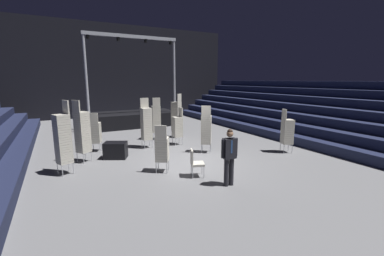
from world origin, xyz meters
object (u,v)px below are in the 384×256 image
(chair_stack_mid_right, at_px, (156,119))
(chair_stack_aisle_left, at_px, (63,138))
(loose_chair_near_man, at_px, (195,161))
(chair_stack_aisle_right, at_px, (162,148))
(chair_stack_front_left, at_px, (82,131))
(chair_stack_rear_right, at_px, (177,126))
(chair_stack_front_right, at_px, (146,123))
(chair_stack_mid_centre, at_px, (176,116))
(chair_stack_mid_left, at_px, (287,131))
(chair_stack_rear_centre, at_px, (95,132))
(equipment_road_case, at_px, (116,150))
(man_with_tie, at_px, (229,154))
(stage_riser, at_px, (131,117))
(chair_stack_rear_left, at_px, (206,129))

(chair_stack_mid_right, xyz_separation_m, chair_stack_aisle_left, (-4.63, -3.52, 0.13))
(loose_chair_near_man, bearing_deg, chair_stack_aisle_right, -118.84)
(chair_stack_front_left, bearing_deg, chair_stack_rear_right, 66.88)
(chair_stack_front_right, height_order, chair_stack_mid_centre, chair_stack_mid_centre)
(chair_stack_front_right, relative_size, chair_stack_rear_right, 1.27)
(chair_stack_front_left, relative_size, chair_stack_mid_left, 1.26)
(chair_stack_mid_right, xyz_separation_m, chair_stack_mid_centre, (1.21, -0.04, 0.08))
(chair_stack_rear_centre, relative_size, equipment_road_case, 1.99)
(chair_stack_front_left, xyz_separation_m, chair_stack_mid_centre, (5.13, 2.32, 0.00))
(chair_stack_mid_left, distance_m, chair_stack_rear_centre, 8.66)
(man_with_tie, bearing_deg, chair_stack_rear_right, -94.17)
(stage_riser, distance_m, chair_stack_mid_centre, 5.12)
(man_with_tie, xyz_separation_m, chair_stack_aisle_right, (-1.37, 2.10, -0.16))
(chair_stack_rear_right, xyz_separation_m, chair_stack_aisle_right, (-2.12, -3.31, -0.08))
(chair_stack_mid_left, xyz_separation_m, chair_stack_rear_left, (-3.20, 1.70, 0.08))
(stage_riser, distance_m, chair_stack_mid_left, 10.98)
(stage_riser, xyz_separation_m, chair_stack_aisle_right, (-1.43, -9.75, 0.26))
(chair_stack_rear_right, bearing_deg, chair_stack_rear_centre, 80.58)
(man_with_tie, distance_m, chair_stack_mid_left, 4.85)
(stage_riser, relative_size, chair_stack_mid_centre, 2.53)
(chair_stack_front_left, bearing_deg, chair_stack_aisle_left, -64.32)
(chair_stack_front_left, xyz_separation_m, chair_stack_mid_right, (3.92, 2.36, -0.08))
(chair_stack_rear_right, bearing_deg, stage_riser, 5.59)
(stage_riser, relative_size, chair_stack_rear_left, 2.93)
(chair_stack_front_left, relative_size, chair_stack_mid_right, 1.07)
(stage_riser, distance_m, man_with_tie, 11.86)
(chair_stack_aisle_right, relative_size, equipment_road_case, 1.90)
(chair_stack_front_right, bearing_deg, man_with_tie, 96.45)
(chair_stack_front_right, distance_m, chair_stack_aisle_left, 4.18)
(chair_stack_front_left, bearing_deg, man_with_tie, 5.74)
(chair_stack_rear_right, height_order, chair_stack_aisle_right, chair_stack_rear_right)
(chair_stack_mid_left, xyz_separation_m, chair_stack_mid_centre, (-3.09, 5.14, 0.25))
(chair_stack_front_left, height_order, chair_stack_aisle_right, chair_stack_front_left)
(man_with_tie, height_order, chair_stack_aisle_left, chair_stack_aisle_left)
(chair_stack_aisle_left, xyz_separation_m, chair_stack_aisle_right, (3.06, -1.37, -0.42))
(chair_stack_mid_right, height_order, chair_stack_aisle_right, chair_stack_mid_right)
(chair_stack_rear_left, height_order, equipment_road_case, chair_stack_rear_left)
(stage_riser, bearing_deg, chair_stack_mid_left, -66.18)
(stage_riser, distance_m, chair_stack_aisle_right, 9.86)
(chair_stack_rear_left, bearing_deg, chair_stack_rear_centre, -173.78)
(chair_stack_mid_right, bearing_deg, chair_stack_rear_right, -63.34)
(chair_stack_mid_left, relative_size, chair_stack_rear_left, 0.92)
(chair_stack_front_right, bearing_deg, chair_stack_rear_centre, -13.21)
(chair_stack_front_left, height_order, chair_stack_mid_right, chair_stack_front_left)
(chair_stack_mid_right, relative_size, chair_stack_rear_centre, 1.28)
(chair_stack_front_left, height_order, chair_stack_mid_centre, same)
(chair_stack_mid_right, xyz_separation_m, chair_stack_rear_right, (0.55, -1.58, -0.21))
(chair_stack_rear_left, bearing_deg, loose_chair_near_man, -91.90)
(chair_stack_front_left, relative_size, loose_chair_near_man, 2.62)
(chair_stack_aisle_right, bearing_deg, chair_stack_rear_centre, 145.20)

